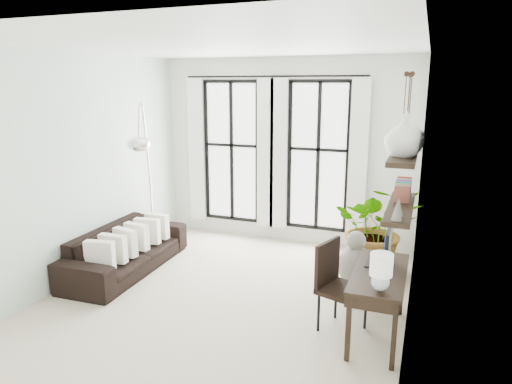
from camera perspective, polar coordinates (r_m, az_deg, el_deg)
The scene contains 16 objects.
floor at distance 6.22m, azimuth -3.59°, elevation -12.95°, with size 5.00×5.00×0.00m, color beige.
ceiling at distance 5.60m, azimuth -4.08°, elevation 17.91°, with size 5.00×5.00×0.00m, color white.
wall_left at distance 6.93m, azimuth -21.03°, elevation 2.88°, with size 5.00×5.00×0.00m, color silver.
wall_right at distance 5.20m, azimuth 19.38°, elevation -0.22°, with size 5.00×5.00×0.00m, color white.
wall_back at distance 8.00m, azimuth 3.66°, elevation 5.03°, with size 4.50×4.50×0.00m, color white.
windows at distance 8.00m, azimuth 2.13°, elevation 4.76°, with size 3.26×0.13×2.65m.
wall_shelves at distance 4.93m, azimuth 17.78°, elevation 0.74°, with size 0.25×1.30×0.60m.
sofa at distance 7.19m, azimuth -15.91°, elevation -6.89°, with size 2.25×0.88×0.66m, color black.
throw_pillows at distance 7.08m, azimuth -15.34°, elevation -5.71°, with size 0.40×1.52×0.40m.
plant at distance 7.02m, azimuth 14.84°, elevation -4.33°, with size 1.22×1.05×1.35m, color #2D7228.
desk at distance 5.16m, azimuth 15.09°, elevation -10.28°, with size 0.55×1.30×1.16m.
desk_chair at distance 5.34m, azimuth 9.99°, elevation -10.81°, with size 0.61×0.61×1.02m.
arc_lamp at distance 7.12m, azimuth -13.87°, elevation 6.12°, with size 0.75×1.18×2.50m.
buddha at distance 6.23m, azimuth 12.25°, elevation -9.36°, with size 0.50×0.50×0.90m.
vase_a at distance 4.57m, azimuth 18.04°, elevation 6.61°, with size 0.37×0.37×0.38m, color white.
vase_b at distance 4.96m, azimuth 18.30°, elevation 7.08°, with size 0.37×0.37×0.38m, color white.
Camera 1 is at (2.33, -5.07, 2.75)m, focal length 32.00 mm.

